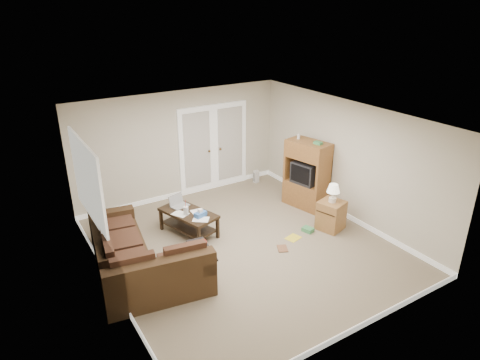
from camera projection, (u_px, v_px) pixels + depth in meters
floor at (244, 246)px, 8.13m from camera, size 5.50×5.50×0.00m
ceiling at (245, 118)px, 7.15m from camera, size 5.00×5.50×0.02m
wall_left at (104, 222)px, 6.43m from camera, size 0.02×5.50×2.50m
wall_right at (346, 161)px, 8.86m from camera, size 0.02×5.50×2.50m
wall_back at (180, 145)px, 9.79m from camera, size 5.00×0.02×2.50m
wall_front at (359, 260)px, 5.49m from camera, size 5.00×0.02×2.50m
baseboards at (244, 244)px, 8.11m from camera, size 5.00×5.50×0.10m
french_doors at (214, 148)px, 10.26m from camera, size 1.80×0.05×2.13m
window_left at (88, 181)px, 7.11m from camera, size 0.05×1.92×1.42m
sectional_sofa at (135, 260)px, 7.14m from camera, size 1.83×2.82×0.80m
coffee_table at (188, 221)px, 8.49m from camera, size 0.91×1.31×0.81m
tv_armoire at (307, 174)px, 9.46m from camera, size 0.71×1.04×1.63m
side_cabinet at (331, 213)px, 8.63m from camera, size 0.58×0.58×0.99m
space_heater at (256, 176)px, 10.91m from camera, size 0.14×0.12×0.31m
floor_magazine at (293, 238)px, 8.41m from camera, size 0.34×0.30×0.01m
floor_greenbox at (308, 230)px, 8.63m from camera, size 0.22×0.25×0.09m
floor_book at (278, 249)px, 8.03m from camera, size 0.28×0.31×0.02m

